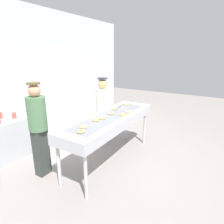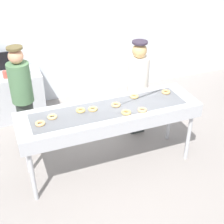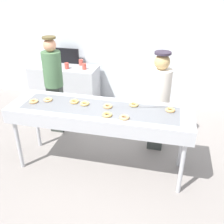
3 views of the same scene
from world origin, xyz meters
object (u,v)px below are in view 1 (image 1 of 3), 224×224
object	(u,v)px
glazed_donut_0	(127,104)
glazed_donut_2	(114,109)
glazed_donut_1	(102,118)
worker_baker	(38,126)
worker_assistant	(103,106)
glazed_donut_6	(111,113)
glazed_donut_4	(123,115)
paper_cup_0	(0,116)
glazed_donut_5	(129,112)
glazed_donut_3	(83,127)
paper_cup_2	(14,115)
fryer_conveyor	(110,121)
glazed_donut_8	(96,120)
glazed_donut_7	(81,131)

from	to	relation	value
glazed_donut_0	glazed_donut_2	world-z (taller)	same
glazed_donut_1	worker_baker	bearing A→B (deg)	136.27
worker_assistant	glazed_donut_6	bearing A→B (deg)	56.96
glazed_donut_4	paper_cup_0	world-z (taller)	glazed_donut_4
glazed_donut_2	glazed_donut_5	distance (m)	0.39
worker_baker	glazed_donut_3	bearing A→B (deg)	99.53
paper_cup_2	worker_assistant	bearing A→B (deg)	-36.46
worker_baker	glazed_donut_1	bearing A→B (deg)	126.40
fryer_conveyor	glazed_donut_5	distance (m)	0.45
glazed_donut_2	glazed_donut_4	size ratio (longest dim) A/B	1.00
glazed_donut_0	glazed_donut_8	size ratio (longest dim) A/B	1.00
glazed_donut_8	worker_assistant	bearing A→B (deg)	28.33
glazed_donut_1	glazed_donut_4	world-z (taller)	same
glazed_donut_8	paper_cup_2	world-z (taller)	glazed_donut_8
paper_cup_2	glazed_donut_4	bearing A→B (deg)	-64.01
paper_cup_0	glazed_donut_7	bearing A→B (deg)	-88.33
glazed_donut_5	glazed_donut_6	world-z (taller)	same
glazed_donut_2	glazed_donut_3	world-z (taller)	same
glazed_donut_4	paper_cup_0	bearing A→B (deg)	116.70
glazed_donut_0	glazed_donut_5	size ratio (longest dim) A/B	1.00
glazed_donut_6	glazed_donut_3	bearing A→B (deg)	179.40
glazed_donut_0	paper_cup_0	bearing A→B (deg)	134.12
glazed_donut_5	paper_cup_2	size ratio (longest dim) A/B	1.00
glazed_donut_1	glazed_donut_8	bearing A→B (deg)	169.77
worker_baker	glazed_donut_4	bearing A→B (deg)	129.61
glazed_donut_5	worker_assistant	bearing A→B (deg)	67.82
glazed_donut_0	paper_cup_2	bearing A→B (deg)	135.53
glazed_donut_4	paper_cup_2	size ratio (longest dim) A/B	1.00
glazed_donut_0	glazed_donut_7	xyz separation A→B (m)	(-1.86, -0.17, 0.00)
paper_cup_2	glazed_donut_2	bearing A→B (deg)	-52.78
glazed_donut_1	glazed_donut_4	xyz separation A→B (m)	(0.38, -0.24, 0.00)
glazed_donut_2	glazed_donut_4	world-z (taller)	same
glazed_donut_0	glazed_donut_4	xyz separation A→B (m)	(-0.77, -0.31, 0.00)
glazed_donut_6	glazed_donut_8	distance (m)	0.49
glazed_donut_7	glazed_donut_8	xyz separation A→B (m)	(0.56, 0.12, 0.00)
paper_cup_0	glazed_donut_8	bearing A→B (deg)	-73.09
fryer_conveyor	glazed_donut_5	xyz separation A→B (m)	(0.38, -0.21, 0.11)
glazed_donut_6	worker_baker	xyz separation A→B (m)	(-1.15, 0.79, -0.05)
glazed_donut_1	worker_assistant	world-z (taller)	worker_assistant
glazed_donut_1	glazed_donut_0	bearing A→B (deg)	3.67
glazed_donut_5	glazed_donut_7	world-z (taller)	same
fryer_conveyor	glazed_donut_4	world-z (taller)	glazed_donut_4
glazed_donut_4	glazed_donut_3	bearing A→B (deg)	165.32
glazed_donut_6	glazed_donut_0	bearing A→B (deg)	5.65
glazed_donut_5	worker_assistant	size ratio (longest dim) A/B	0.08
glazed_donut_2	glazed_donut_7	distance (m)	1.39
glazed_donut_7	glazed_donut_1	bearing A→B (deg)	7.48
glazed_donut_3	paper_cup_0	bearing A→B (deg)	96.49
glazed_donut_2	glazed_donut_6	size ratio (longest dim) A/B	1.00
fryer_conveyor	glazed_donut_4	bearing A→B (deg)	-50.77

